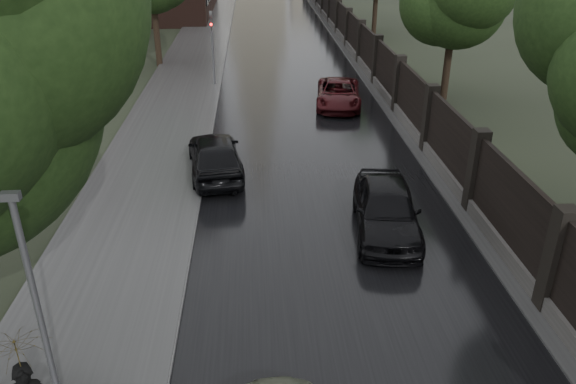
{
  "coord_description": "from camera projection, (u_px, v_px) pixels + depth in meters",
  "views": [
    {
      "loc": [
        -2.13,
        -5.35,
        8.37
      ],
      "look_at": [
        -1.28,
        8.61,
        1.5
      ],
      "focal_mm": 35.0,
      "sensor_mm": 36.0,
      "label": 1
    }
  ],
  "objects": [
    {
      "name": "lamp_post",
      "position": [
        45.0,
        337.0,
        8.47
      ],
      "size": [
        0.25,
        0.12,
        5.11
      ],
      "color": "#59595E",
      "rests_on": "ground"
    },
    {
      "name": "car_right_far",
      "position": [
        339.0,
        94.0,
        27.34
      ],
      "size": [
        2.67,
        4.76,
        1.26
      ],
      "primitive_type": "imported",
      "rotation": [
        0.0,
        0.0,
        -0.13
      ],
      "color": "black",
      "rests_on": "ground"
    },
    {
      "name": "pedestrian_umbrella",
      "position": [
        19.0,
        364.0,
        8.75
      ],
      "size": [
        1.3,
        1.31,
        2.92
      ],
      "rotation": [
        0.0,
        0.0,
        0.22
      ],
      "color": "black",
      "rests_on": "sidewalk_left"
    },
    {
      "name": "traffic_light",
      "position": [
        212.0,
        42.0,
        29.7
      ],
      "size": [
        0.16,
        0.32,
        4.0
      ],
      "color": "#59595E",
      "rests_on": "ground"
    },
    {
      "name": "hatchback_left",
      "position": [
        215.0,
        155.0,
        19.97
      ],
      "size": [
        2.39,
        4.68,
        1.52
      ],
      "primitive_type": "imported",
      "rotation": [
        0.0,
        0.0,
        3.28
      ],
      "color": "black",
      "rests_on": "ground"
    },
    {
      "name": "fence_right",
      "position": [
        355.0,
        41.0,
        37.09
      ],
      "size": [
        0.45,
        75.72,
        2.7
      ],
      "color": "#383533",
      "rests_on": "ground"
    },
    {
      "name": "car_right_near",
      "position": [
        386.0,
        209.0,
        16.28
      ],
      "size": [
        2.3,
        4.65,
        1.52
      ],
      "primitive_type": "imported",
      "rotation": [
        0.0,
        0.0,
        -0.12
      ],
      "color": "black",
      "rests_on": "ground"
    }
  ]
}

